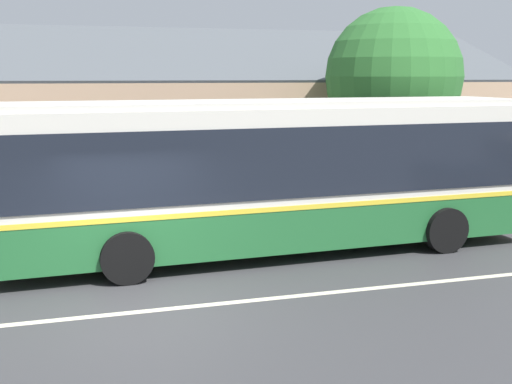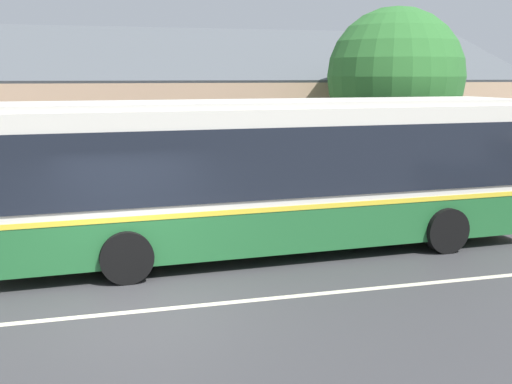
% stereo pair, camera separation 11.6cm
% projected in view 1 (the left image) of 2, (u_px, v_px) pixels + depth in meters
% --- Properties ---
extents(ground_plane, '(300.00, 300.00, 0.00)m').
position_uv_depth(ground_plane, '(142.00, 312.00, 10.53)').
color(ground_plane, '#38383A').
extents(sidewalk_far, '(60.00, 3.00, 0.15)m').
position_uv_depth(sidewalk_far, '(115.00, 226.00, 16.18)').
color(sidewalk_far, '#ADAAA3').
rests_on(sidewalk_far, ground).
extents(lane_divider_stripe, '(60.00, 0.16, 0.01)m').
position_uv_depth(lane_divider_stripe, '(142.00, 311.00, 10.53)').
color(lane_divider_stripe, beige).
rests_on(lane_divider_stripe, ground).
extents(community_building, '(28.13, 10.89, 6.59)m').
position_uv_depth(community_building, '(109.00, 128.00, 23.61)').
color(community_building, tan).
rests_on(community_building, ground).
extents(transit_bus, '(11.94, 3.05, 3.30)m').
position_uv_depth(transit_bus, '(270.00, 172.00, 13.81)').
color(transit_bus, '#236633').
rests_on(transit_bus, ground).
extents(bench_down_street, '(1.74, 0.51, 0.94)m').
position_uv_depth(bench_down_street, '(119.00, 210.00, 15.75)').
color(bench_down_street, brown).
rests_on(bench_down_street, sidewalk_far).
extents(street_tree_primary, '(3.96, 3.96, 5.77)m').
position_uv_depth(street_tree_primary, '(393.00, 77.00, 18.58)').
color(street_tree_primary, '#4C3828').
rests_on(street_tree_primary, ground).
extents(bus_stop_sign, '(0.36, 0.07, 2.40)m').
position_uv_depth(bus_stop_sign, '(498.00, 155.00, 17.82)').
color(bus_stop_sign, gray).
rests_on(bus_stop_sign, sidewalk_far).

